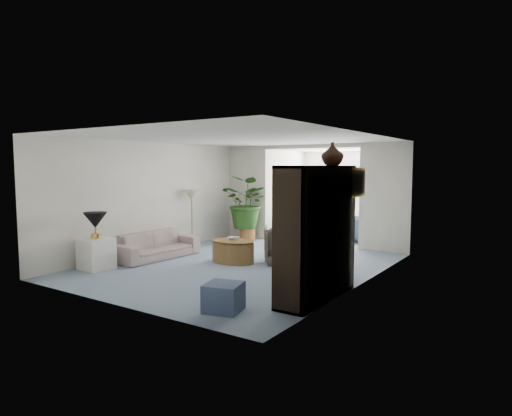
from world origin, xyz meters
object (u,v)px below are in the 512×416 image
Objects in this scene: coffee_bowl at (234,238)px; coffee_table at (233,251)px; table_lamp at (95,220)px; ottoman at (224,297)px; framed_picture at (358,182)px; side_table_dark at (322,249)px; cabinet_urn at (332,154)px; entertainment_cabinet at (317,233)px; end_table at (96,254)px; plant_pot at (248,234)px; sunroom_chair_blue at (355,229)px; coffee_cup at (236,239)px; sunroom_table at (340,225)px; sunroom_chair_maroon at (304,224)px; sofa at (156,245)px; floor_lamp at (192,195)px; wingback_chair at (284,244)px.

coffee_table is at bearing -63.43° from coffee_bowl.
coffee_table is at bearing 47.01° from table_lamp.
ottoman is (1.80, -2.66, -0.29)m from coffee_bowl.
side_table_dark is at bearing 135.32° from framed_picture.
cabinet_urn is at bearing 14.44° from table_lamp.
coffee_table is 0.48× the size of entertainment_cabinet.
plant_pot is (0.50, 4.33, -0.13)m from end_table.
cabinet_urn reaches higher than coffee_bowl.
cabinet_urn is 5.21m from sunroom_chair_blue.
entertainment_cabinet is 2.72× the size of sunroom_chair_blue.
cabinet_urn reaches higher than coffee_table.
sunroom_table reaches higher than coffee_cup.
table_lamp is 5.99m from sunroom_chair_maroon.
framed_picture is 4.60m from sofa.
coffee_cup is at bearing 1.85° from sunroom_chair_maroon.
table_lamp is at bearing -108.30° from sunroom_table.
end_table is 1.63× the size of floor_lamp.
ottoman is at bearing -43.43° from floor_lamp.
sunroom_chair_maroon is at bearing 122.00° from cabinet_urn.
coffee_cup is 0.26× the size of plant_pot.
sunroom_chair_blue reaches higher than sofa.
wingback_chair is 1.15× the size of sunroom_chair_blue.
wingback_chair is 0.42× the size of entertainment_cabinet.
framed_picture is at bearing 121.43° from wingback_chair.
side_table_dark is at bearing 169.25° from wingback_chair.
end_table is 2.69m from coffee_bowl.
coffee_table is 2.67× the size of cabinet_urn.
entertainment_cabinet reaches higher than ottoman.
framed_picture reaches higher than table_lamp.
floor_lamp is 1.91m from plant_pot.
table_lamp is at bearing 8.80° from wingback_chair.
sunroom_chair_maroon is (1.21, 4.44, 0.07)m from sofa.
wingback_chair is 1.76× the size of ottoman.
wingback_chair is at bearing -82.53° from sunroom_table.
entertainment_cabinet is at bearing 23.53° from sunroom_chair_maroon.
cabinet_urn is 6.13m from sunroom_table.
coffee_cup is at bearing -59.80° from plant_pot.
floor_lamp is at bearing -115.73° from plant_pot.
coffee_cup is at bearing 163.24° from cabinet_urn.
end_table is at bearing -140.57° from side_table_dark.
entertainment_cabinet reaches higher than sofa.
coffee_cup is 2.95m from ottoman.
end_table is 0.76× the size of sunroom_chair_maroon.
coffee_bowl is 0.63× the size of cabinet_urn.
entertainment_cabinet is (-0.23, -1.02, -0.72)m from framed_picture.
sunroom_chair_maroon is (-3.15, 4.16, -1.35)m from framed_picture.
sunroom_chair_maroon is at bearing 60.98° from floor_lamp.
sunroom_chair_blue is (0.96, 3.96, -0.17)m from coffee_cup.
end_table is at bearing -165.56° from cabinet_urn.
wingback_chair reaches higher than side_table_dark.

